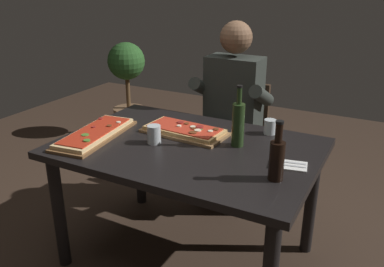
{
  "coord_description": "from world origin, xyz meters",
  "views": [
    {
      "loc": [
        0.98,
        -1.8,
        1.61
      ],
      "look_at": [
        0.0,
        0.05,
        0.79
      ],
      "focal_mm": 37.94,
      "sensor_mm": 36.0,
      "label": 1
    }
  ],
  "objects_px": {
    "tumbler_near_camera": "(270,128)",
    "potted_plant_corner": "(128,84)",
    "oil_bottle_amber": "(277,158)",
    "seated_diner": "(231,107)",
    "dining_table": "(188,161)",
    "pizza_rectangular_front": "(185,130)",
    "diner_chair": "(236,135)",
    "wine_bottle_dark": "(238,123)",
    "pizza_rectangular_left": "(95,134)",
    "tumbler_far_side": "(154,134)"
  },
  "relations": [
    {
      "from": "tumbler_far_side",
      "to": "pizza_rectangular_left",
      "type": "bearing_deg",
      "value": -166.68
    },
    {
      "from": "tumbler_far_side",
      "to": "potted_plant_corner",
      "type": "xyz_separation_m",
      "value": [
        -1.38,
        1.6,
        -0.24
      ]
    },
    {
      "from": "oil_bottle_amber",
      "to": "tumbler_near_camera",
      "type": "bearing_deg",
      "value": 110.45
    },
    {
      "from": "dining_table",
      "to": "pizza_rectangular_front",
      "type": "relative_size",
      "value": 2.76
    },
    {
      "from": "tumbler_far_side",
      "to": "diner_chair",
      "type": "distance_m",
      "value": 0.98
    },
    {
      "from": "oil_bottle_amber",
      "to": "seated_diner",
      "type": "relative_size",
      "value": 0.21
    },
    {
      "from": "tumbler_far_side",
      "to": "diner_chair",
      "type": "bearing_deg",
      "value": 82.36
    },
    {
      "from": "oil_bottle_amber",
      "to": "seated_diner",
      "type": "height_order",
      "value": "seated_diner"
    },
    {
      "from": "oil_bottle_amber",
      "to": "seated_diner",
      "type": "distance_m",
      "value": 1.09
    },
    {
      "from": "pizza_rectangular_front",
      "to": "seated_diner",
      "type": "height_order",
      "value": "seated_diner"
    },
    {
      "from": "diner_chair",
      "to": "seated_diner",
      "type": "distance_m",
      "value": 0.28
    },
    {
      "from": "pizza_rectangular_left",
      "to": "dining_table",
      "type": "bearing_deg",
      "value": 15.47
    },
    {
      "from": "tumbler_far_side",
      "to": "seated_diner",
      "type": "height_order",
      "value": "seated_diner"
    },
    {
      "from": "pizza_rectangular_left",
      "to": "tumbler_near_camera",
      "type": "height_order",
      "value": "tumbler_near_camera"
    },
    {
      "from": "wine_bottle_dark",
      "to": "tumbler_far_side",
      "type": "bearing_deg",
      "value": -156.58
    },
    {
      "from": "pizza_rectangular_front",
      "to": "dining_table",
      "type": "bearing_deg",
      "value": -55.67
    },
    {
      "from": "oil_bottle_amber",
      "to": "tumbler_near_camera",
      "type": "distance_m",
      "value": 0.58
    },
    {
      "from": "oil_bottle_amber",
      "to": "potted_plant_corner",
      "type": "relative_size",
      "value": 0.29
    },
    {
      "from": "pizza_rectangular_front",
      "to": "tumbler_near_camera",
      "type": "relative_size",
      "value": 5.85
    },
    {
      "from": "pizza_rectangular_left",
      "to": "seated_diner",
      "type": "relative_size",
      "value": 0.45
    },
    {
      "from": "tumbler_near_camera",
      "to": "potted_plant_corner",
      "type": "xyz_separation_m",
      "value": [
        -1.9,
        1.16,
        -0.23
      ]
    },
    {
      "from": "wine_bottle_dark",
      "to": "diner_chair",
      "type": "distance_m",
      "value": 0.88
    },
    {
      "from": "tumbler_near_camera",
      "to": "potted_plant_corner",
      "type": "bearing_deg",
      "value": 148.56
    },
    {
      "from": "tumbler_far_side",
      "to": "potted_plant_corner",
      "type": "height_order",
      "value": "potted_plant_corner"
    },
    {
      "from": "pizza_rectangular_left",
      "to": "potted_plant_corner",
      "type": "xyz_separation_m",
      "value": [
        -1.03,
        1.68,
        -0.21
      ]
    },
    {
      "from": "wine_bottle_dark",
      "to": "tumbler_far_side",
      "type": "height_order",
      "value": "wine_bottle_dark"
    },
    {
      "from": "dining_table",
      "to": "pizza_rectangular_front",
      "type": "xyz_separation_m",
      "value": [
        -0.1,
        0.14,
        0.12
      ]
    },
    {
      "from": "tumbler_near_camera",
      "to": "oil_bottle_amber",
      "type": "bearing_deg",
      "value": -69.55
    },
    {
      "from": "pizza_rectangular_left",
      "to": "wine_bottle_dark",
      "type": "height_order",
      "value": "wine_bottle_dark"
    },
    {
      "from": "tumbler_far_side",
      "to": "diner_chair",
      "type": "xyz_separation_m",
      "value": [
        0.12,
        0.92,
        -0.3
      ]
    },
    {
      "from": "dining_table",
      "to": "potted_plant_corner",
      "type": "height_order",
      "value": "potted_plant_corner"
    },
    {
      "from": "seated_diner",
      "to": "oil_bottle_amber",
      "type": "bearing_deg",
      "value": -56.43
    },
    {
      "from": "pizza_rectangular_left",
      "to": "tumbler_far_side",
      "type": "bearing_deg",
      "value": 13.32
    },
    {
      "from": "pizza_rectangular_front",
      "to": "oil_bottle_amber",
      "type": "distance_m",
      "value": 0.72
    },
    {
      "from": "dining_table",
      "to": "tumbler_far_side",
      "type": "height_order",
      "value": "tumbler_far_side"
    },
    {
      "from": "wine_bottle_dark",
      "to": "tumbler_near_camera",
      "type": "height_order",
      "value": "wine_bottle_dark"
    },
    {
      "from": "oil_bottle_amber",
      "to": "tumbler_far_side",
      "type": "relative_size",
      "value": 2.75
    },
    {
      "from": "dining_table",
      "to": "wine_bottle_dark",
      "type": "relative_size",
      "value": 4.14
    },
    {
      "from": "pizza_rectangular_front",
      "to": "pizza_rectangular_left",
      "type": "bearing_deg",
      "value": -146.24
    },
    {
      "from": "dining_table",
      "to": "diner_chair",
      "type": "distance_m",
      "value": 0.87
    },
    {
      "from": "diner_chair",
      "to": "oil_bottle_amber",
      "type": "bearing_deg",
      "value": -59.65
    },
    {
      "from": "tumbler_far_side",
      "to": "potted_plant_corner",
      "type": "distance_m",
      "value": 2.12
    },
    {
      "from": "pizza_rectangular_left",
      "to": "wine_bottle_dark",
      "type": "xyz_separation_m",
      "value": [
        0.77,
        0.26,
        0.11
      ]
    },
    {
      "from": "seated_diner",
      "to": "wine_bottle_dark",
      "type": "bearing_deg",
      "value": -64.32
    },
    {
      "from": "dining_table",
      "to": "tumbler_far_side",
      "type": "distance_m",
      "value": 0.24
    },
    {
      "from": "tumbler_near_camera",
      "to": "pizza_rectangular_left",
      "type": "bearing_deg",
      "value": -149.14
    },
    {
      "from": "pizza_rectangular_front",
      "to": "seated_diner",
      "type": "relative_size",
      "value": 0.38
    },
    {
      "from": "pizza_rectangular_front",
      "to": "tumbler_far_side",
      "type": "relative_size",
      "value": 4.95
    },
    {
      "from": "diner_chair",
      "to": "potted_plant_corner",
      "type": "height_order",
      "value": "potted_plant_corner"
    },
    {
      "from": "pizza_rectangular_left",
      "to": "wine_bottle_dark",
      "type": "distance_m",
      "value": 0.82
    }
  ]
}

